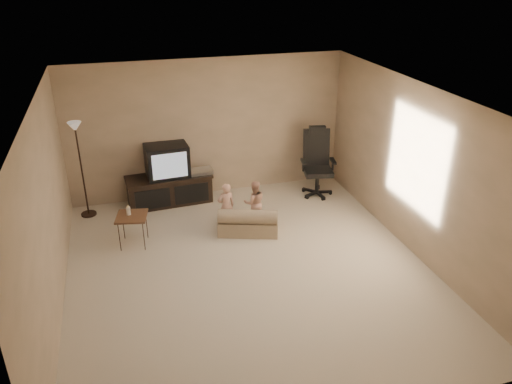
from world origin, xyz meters
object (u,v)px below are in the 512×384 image
tv_stand (169,179)px  child_sofa (248,222)px  side_table (131,216)px  floor_lamp (78,149)px  toddler_right (254,202)px  toddler_left (226,206)px  office_chair (317,171)px

tv_stand → child_sofa: size_ratio=1.46×
side_table → floor_lamp: 1.58m
tv_stand → toddler_right: (1.25, -1.16, -0.08)m
side_table → floor_lamp: (-0.70, 1.21, 0.73)m
child_sofa → toddler_left: (-0.30, 0.25, 0.21)m
toddler_right → side_table: bearing=9.7°
tv_stand → floor_lamp: (-1.43, -0.09, 0.76)m
child_sofa → toddler_left: 0.44m
office_chair → toddler_right: 1.64m
tv_stand → toddler_left: (0.76, -1.21, -0.06)m
office_chair → floor_lamp: (-4.11, 0.28, 0.76)m
office_chair → toddler_left: 2.09m
tv_stand → child_sofa: 1.82m
tv_stand → child_sofa: tv_stand is taller
side_table → toddler_right: (1.98, 0.14, -0.11)m
office_chair → toddler_left: office_chair is taller
tv_stand → floor_lamp: floor_lamp is taller
office_chair → floor_lamp: 4.19m
floor_lamp → toddler_right: size_ratio=2.20×
tv_stand → office_chair: office_chair is taller
floor_lamp → child_sofa: bearing=-28.6°
toddler_left → floor_lamp: bearing=-35.5°
floor_lamp → child_sofa: 3.02m
child_sofa → office_chair: bearing=52.2°
tv_stand → toddler_right: bearing=-46.5°
side_table → toddler_left: bearing=3.9°
tv_stand → child_sofa: bearing=-57.4°
floor_lamp → child_sofa: size_ratio=1.56×
floor_lamp → toddler_right: (2.68, -1.07, -0.84)m
tv_stand → toddler_right: 1.71m
side_table → child_sofa: side_table is taller
side_table → child_sofa: bearing=-4.6°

